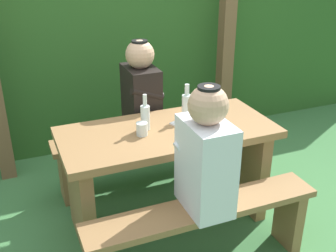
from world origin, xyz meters
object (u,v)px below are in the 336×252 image
bench_near (203,225)px  cell_phone (181,125)px  person_white_shirt (206,154)px  person_black_coat (141,92)px  bottle_left (187,105)px  bottle_right (145,116)px  drinking_glass (142,129)px  picnic_table (168,159)px  bench_far (143,147)px

bench_near → cell_phone: size_ratio=10.00×
person_white_shirt → person_black_coat: size_ratio=1.00×
bottle_left → cell_phone: 0.16m
person_black_coat → bottle_right: 0.49m
person_white_shirt → drinking_glass: size_ratio=8.70×
bench_near → person_white_shirt: person_white_shirt is taller
bench_near → person_black_coat: bearing=89.9°
bottle_left → bottle_right: bottle_left is taller
bottle_right → person_black_coat: bearing=73.9°
person_white_shirt → person_black_coat: same height
person_black_coat → cell_phone: size_ratio=5.14×
picnic_table → bottle_left: size_ratio=5.69×
bottle_right → bottle_left: bearing=10.3°
bottle_left → bench_near: bearing=-105.8°
picnic_table → drinking_glass: bearing=-173.9°
bench_near → drinking_glass: size_ratio=16.93×
bottle_right → cell_phone: size_ratio=1.70×
person_black_coat → bottle_left: person_black_coat is taller
person_black_coat → bottle_right: (-0.14, -0.48, 0.01)m
bench_far → cell_phone: cell_phone is taller
person_white_shirt → cell_phone: 0.55m
bench_near → drinking_glass: (-0.18, 0.51, 0.43)m
bench_near → cell_phone: (0.10, 0.55, 0.39)m
picnic_table → bottle_right: (-0.14, 0.05, 0.32)m
bottle_left → person_white_shirt: bearing=-105.6°
picnic_table → bottle_left: bearing=31.2°
person_black_coat → bench_far: bearing=113.3°
bench_near → person_black_coat: 1.16m
drinking_glass → person_black_coat: bearing=71.3°
picnic_table → bench_near: bearing=-90.0°
person_white_shirt → cell_phone: size_ratio=5.14×
picnic_table → person_white_shirt: (0.00, -0.53, 0.30)m
picnic_table → bench_near: size_ratio=1.00×
picnic_table → person_black_coat: size_ratio=1.95×
picnic_table → person_white_shirt: 0.61m
bench_near → person_white_shirt: size_ratio=1.95×
bench_near → person_black_coat: person_black_coat is taller
person_white_shirt → bottle_right: person_white_shirt is taller
drinking_glass → cell_phone: drinking_glass is taller
picnic_table → cell_phone: 0.25m
picnic_table → person_black_coat: 0.61m
picnic_table → bottle_right: bearing=158.9°
drinking_glass → bottle_left: 0.39m
person_black_coat → cell_phone: 0.53m
bottle_left → cell_phone: (-0.09, -0.10, -0.09)m
cell_phone → drinking_glass: bearing=164.2°
drinking_glass → bottle_right: (0.05, 0.07, 0.05)m
person_white_shirt → person_black_coat: bearing=90.1°
person_white_shirt → bottle_left: (0.18, 0.64, 0.02)m
bench_far → cell_phone: (0.10, -0.52, 0.39)m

